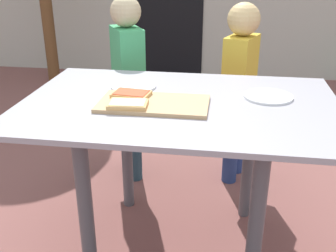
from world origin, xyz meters
name	(u,v)px	position (x,y,z in m)	size (l,w,h in m)	color
ground_plane	(178,247)	(0.00, 0.00, 0.00)	(16.00, 16.00, 0.00)	brown
dining_table	(179,128)	(0.00, 0.00, 0.63)	(1.30, 0.86, 0.75)	#9A98A0
cutting_board	(154,104)	(-0.10, -0.06, 0.76)	(0.44, 0.24, 0.02)	tan
pizza_slice_near_left	(128,104)	(-0.19, -0.12, 0.78)	(0.16, 0.11, 0.02)	tan
pizza_slice_far_left	(131,94)	(-0.20, -0.01, 0.78)	(0.16, 0.12, 0.02)	tan
plate_white_right	(268,96)	(0.36, 0.11, 0.76)	(0.21, 0.21, 0.01)	white
plate_white_left	(134,86)	(-0.23, 0.16, 0.76)	(0.21, 0.21, 0.01)	silver
child_left	(128,78)	(-0.38, 0.66, 0.64)	(0.24, 0.28, 1.10)	#26424F
child_right	(239,81)	(0.26, 0.73, 0.63)	(0.21, 0.27, 1.07)	navy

